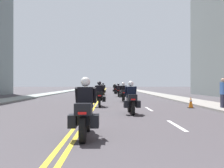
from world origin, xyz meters
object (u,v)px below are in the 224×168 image
at_px(pedestrian_0, 223,93).
at_px(motorcycle_1, 131,100).
at_px(motorcycle_4, 101,92).
at_px(traffic_cone_0, 191,102).
at_px(motorcycle_2, 99,96).
at_px(motorcycle_6, 103,90).
at_px(motorcycle_7, 115,89).
at_px(motorcycle_5, 118,91).
at_px(motorcycle_3, 123,94).
at_px(motorcycle_0, 85,113).

bearing_deg(pedestrian_0, motorcycle_1, -69.91).
bearing_deg(motorcycle_4, traffic_cone_0, -63.44).
distance_m(motorcycle_4, pedestrian_0, 13.85).
distance_m(motorcycle_2, motorcycle_6, 18.61).
height_order(motorcycle_4, pedestrian_0, pedestrian_0).
bearing_deg(pedestrian_0, motorcycle_4, -149.04).
relative_size(motorcycle_7, pedestrian_0, 1.31).
height_order(motorcycle_5, traffic_cone_0, motorcycle_5).
distance_m(motorcycle_2, motorcycle_7, 23.13).
bearing_deg(traffic_cone_0, motorcycle_7, 99.31).
height_order(motorcycle_3, pedestrian_0, pedestrian_0).
height_order(motorcycle_4, traffic_cone_0, motorcycle_4).
xyz_separation_m(motorcycle_5, motorcycle_6, (-1.90, 4.92, 0.03)).
height_order(motorcycle_6, traffic_cone_0, motorcycle_6).
bearing_deg(motorcycle_3, motorcycle_1, -91.26).
bearing_deg(traffic_cone_0, pedestrian_0, -38.40).
relative_size(motorcycle_6, pedestrian_0, 1.20).
relative_size(motorcycle_6, traffic_cone_0, 3.06).
distance_m(motorcycle_0, motorcycle_7, 32.78).
height_order(motorcycle_1, motorcycle_3, motorcycle_3).
height_order(motorcycle_3, motorcycle_5, motorcycle_3).
relative_size(motorcycle_1, motorcycle_6, 0.98).
height_order(motorcycle_2, motorcycle_5, motorcycle_2).
height_order(motorcycle_3, motorcycle_6, motorcycle_6).
xyz_separation_m(motorcycle_2, motorcycle_5, (1.76, 13.69, -0.02)).
distance_m(motorcycle_1, motorcycle_2, 4.53).
bearing_deg(motorcycle_7, motorcycle_2, -96.56).
xyz_separation_m(motorcycle_5, motorcycle_7, (-0.16, 9.38, 0.04)).
height_order(motorcycle_2, traffic_cone_0, motorcycle_2).
bearing_deg(motorcycle_1, motorcycle_0, -109.42).
relative_size(motorcycle_1, motorcycle_4, 0.96).
height_order(motorcycle_4, motorcycle_5, motorcycle_5).
height_order(motorcycle_2, pedestrian_0, pedestrian_0).
distance_m(motorcycle_5, motorcycle_7, 9.38).
xyz_separation_m(motorcycle_7, traffic_cone_0, (3.96, -24.15, -0.33)).
relative_size(motorcycle_1, traffic_cone_0, 3.01).
relative_size(motorcycle_0, motorcycle_3, 0.97).
relative_size(motorcycle_2, motorcycle_4, 1.02).
bearing_deg(pedestrian_0, motorcycle_7, -168.29).
height_order(motorcycle_1, pedestrian_0, pedestrian_0).
xyz_separation_m(motorcycle_1, pedestrian_0, (5.34, 1.99, 0.27)).
relative_size(motorcycle_4, motorcycle_5, 0.97).
bearing_deg(motorcycle_6, motorcycle_0, -86.80).
relative_size(motorcycle_3, motorcycle_7, 0.97).
bearing_deg(motorcycle_5, motorcycle_6, 114.28).
height_order(motorcycle_0, motorcycle_3, motorcycle_0).
distance_m(motorcycle_0, motorcycle_4, 19.27).
relative_size(motorcycle_1, motorcycle_2, 0.94).
height_order(motorcycle_1, motorcycle_7, motorcycle_7).
bearing_deg(motorcycle_6, traffic_cone_0, -70.85).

